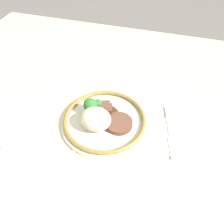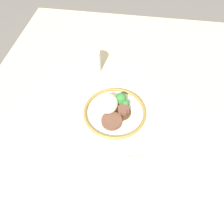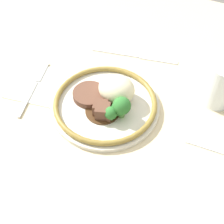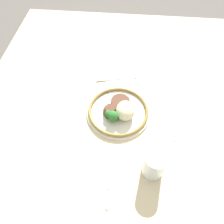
{
  "view_description": "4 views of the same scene",
  "coord_description": "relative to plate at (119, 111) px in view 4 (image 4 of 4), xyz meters",
  "views": [
    {
      "loc": [
        -0.13,
        0.39,
        0.51
      ],
      "look_at": [
        -0.01,
        -0.01,
        0.06
      ],
      "focal_mm": 35.0,
      "sensor_mm": 36.0,
      "label": 1
    },
    {
      "loc": [
        -0.46,
        -0.04,
        0.69
      ],
      "look_at": [
        -0.02,
        0.02,
        0.08
      ],
      "focal_mm": 35.0,
      "sensor_mm": 36.0,
      "label": 2
    },
    {
      "loc": [
        0.22,
        -0.39,
        0.57
      ],
      "look_at": [
        0.03,
        -0.01,
        0.06
      ],
      "focal_mm": 50.0,
      "sensor_mm": 36.0,
      "label": 3
    },
    {
      "loc": [
        0.5,
        0.04,
        0.73
      ],
      "look_at": [
        0.04,
        -0.01,
        0.08
      ],
      "focal_mm": 35.0,
      "sensor_mm": 36.0,
      "label": 4
    }
  ],
  "objects": [
    {
      "name": "dining_table",
      "position": [
        -0.01,
        -0.02,
        -0.04
      ],
      "size": [
        1.39,
        1.12,
        0.03
      ],
      "color": "beige",
      "rests_on": "ground"
    },
    {
      "name": "napkin",
      "position": [
        -0.17,
        -0.0,
        -0.02
      ],
      "size": [
        0.17,
        0.15,
        0.0
      ],
      "color": "silver",
      "rests_on": "dining_table"
    },
    {
      "name": "juice_glass",
      "position": [
        0.22,
        0.12,
        0.03
      ],
      "size": [
        0.07,
        0.07,
        0.1
      ],
      "color": "yellow",
      "rests_on": "dining_table"
    },
    {
      "name": "fork",
      "position": [
        -0.19,
        -0.01,
        -0.02
      ],
      "size": [
        0.05,
        0.18,
        0.0
      ],
      "rotation": [
        0.0,
        0.0,
        1.81
      ],
      "color": "silver",
      "rests_on": "napkin"
    },
    {
      "name": "plate",
      "position": [
        0.0,
        0.0,
        0.0
      ],
      "size": [
        0.24,
        0.24,
        0.07
      ],
      "color": "silver",
      "rests_on": "dining_table"
    },
    {
      "name": "ground_plane",
      "position": [
        -0.01,
        -0.02,
        -0.05
      ],
      "size": [
        8.0,
        8.0,
        0.0
      ],
      "primitive_type": "plane",
      "color": "#5B5651"
    },
    {
      "name": "spoon",
      "position": [
        0.3,
        -0.01,
        -0.02
      ],
      "size": [
        0.16,
        0.02,
        0.01
      ],
      "rotation": [
        0.0,
        0.0,
        0.05
      ],
      "color": "silver",
      "rests_on": "dining_table"
    },
    {
      "name": "knife",
      "position": [
        -0.0,
        0.19,
        -0.02
      ],
      "size": [
        0.22,
        0.05,
        0.0
      ],
      "rotation": [
        0.0,
        0.0,
        0.2
      ],
      "color": "silver",
      "rests_on": "dining_table"
    }
  ]
}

